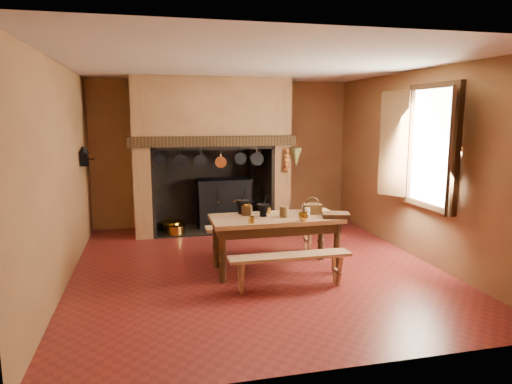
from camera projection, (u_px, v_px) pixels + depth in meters
floor at (255, 267)px, 6.51m from camera, size 5.50×5.50×0.00m
ceiling at (255, 65)px, 6.04m from camera, size 5.50×5.50×0.00m
back_wall at (223, 153)px, 8.92m from camera, size 5.00×0.02×2.80m
wall_left at (61, 175)px, 5.71m from camera, size 0.02×5.50×2.80m
wall_right at (417, 165)px, 6.84m from camera, size 0.02×5.50×2.80m
wall_front at (333, 209)px, 3.64m from camera, size 5.00×0.02×2.80m
chimney_breast at (211, 133)px, 8.36m from camera, size 2.95×0.96×2.80m
iron_range at (224, 202)px, 8.77m from camera, size 1.12×0.55×1.60m
hearth_pans at (173, 228)px, 8.39m from camera, size 0.51×0.62×0.20m
hanging_pans at (213, 160)px, 7.94m from camera, size 1.92×0.29×0.27m
onion_string at (287, 160)px, 8.23m from camera, size 0.12×0.10×0.46m
herb_bunch at (296, 158)px, 8.26m from camera, size 0.20×0.20×0.35m
window at (425, 147)px, 6.37m from camera, size 0.39×1.75×1.76m
wall_coffee_mill at (84, 155)px, 7.20m from camera, size 0.23×0.16×0.31m
work_table at (275, 225)px, 6.26m from camera, size 1.77×0.79×0.77m
bench_front at (290, 263)px, 5.66m from camera, size 1.54×0.27×0.43m
bench_back at (263, 233)px, 6.95m from camera, size 1.75×0.31×0.49m
mortar_large at (242, 206)px, 6.40m from camera, size 0.20×0.20×0.33m
mortar_small at (263, 209)px, 6.24m from camera, size 0.17×0.17×0.29m
coffee_grinder at (247, 210)px, 6.32m from camera, size 0.19×0.17×0.20m
brass_mug_a at (252, 220)px, 5.84m from camera, size 0.10×0.10×0.09m
brass_mug_b at (268, 210)px, 6.44m from camera, size 0.09×0.09×0.08m
mixing_bowl at (312, 209)px, 6.60m from camera, size 0.33×0.33×0.07m
stoneware_crock at (284, 212)px, 6.20m from camera, size 0.14×0.14×0.15m
glass_jar at (307, 212)px, 6.22m from camera, size 0.09×0.09×0.13m
wicker_basket at (312, 208)px, 6.42m from camera, size 0.27×0.21×0.24m
wooden_tray at (336, 215)px, 6.19m from camera, size 0.42×0.35×0.06m
brass_cup at (304, 217)px, 6.00m from camera, size 0.16×0.16×0.11m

